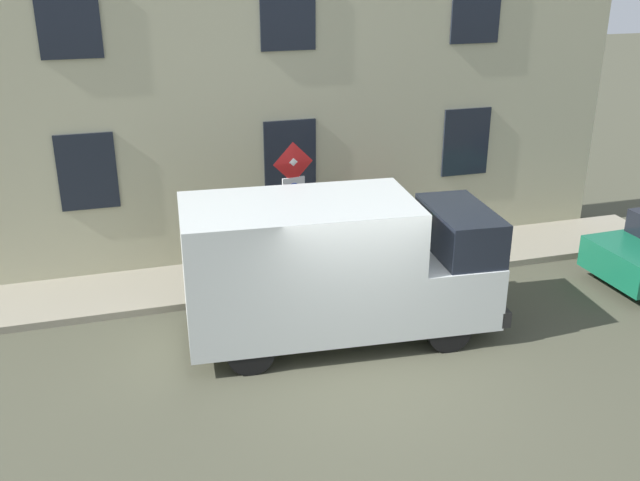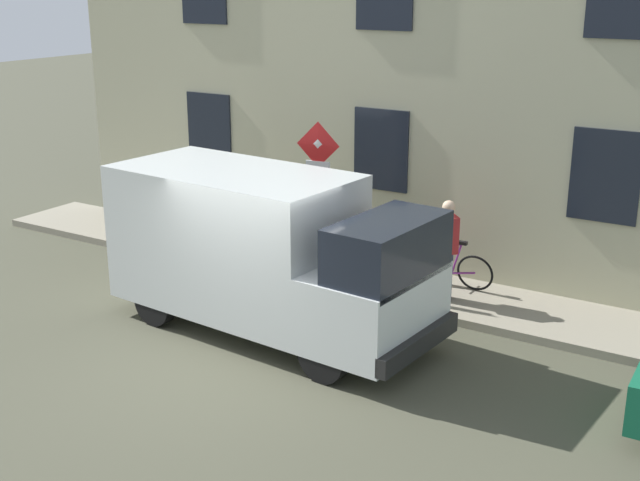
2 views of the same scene
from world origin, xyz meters
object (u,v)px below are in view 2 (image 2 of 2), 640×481
(bicycle_purple, at_px, (446,265))
(pedestrian, at_px, (447,247))
(sign_post_stacked, at_px, (318,188))
(delivery_van, at_px, (265,250))
(bicycle_green, at_px, (400,257))
(litter_bin, at_px, (350,262))
(bicycle_blue, at_px, (356,248))

(bicycle_purple, bearing_deg, pedestrian, 111.64)
(sign_post_stacked, xyz_separation_m, delivery_van, (-1.89, -0.21, -0.55))
(bicycle_green, height_order, litter_bin, litter_bin)
(bicycle_blue, bearing_deg, litter_bin, 109.89)
(litter_bin, bearing_deg, pedestrian, -78.76)
(bicycle_purple, xyz_separation_m, bicycle_blue, (-0.00, 1.82, 0.00))
(pedestrian, height_order, litter_bin, pedestrian)
(bicycle_blue, height_order, pedestrian, pedestrian)
(bicycle_purple, distance_m, litter_bin, 1.69)
(sign_post_stacked, height_order, bicycle_green, sign_post_stacked)
(bicycle_green, bearing_deg, delivery_van, 75.43)
(delivery_van, bearing_deg, litter_bin, 84.56)
(delivery_van, relative_size, pedestrian, 3.18)
(delivery_van, relative_size, bicycle_green, 3.19)
(bicycle_green, relative_size, bicycle_blue, 1.00)
(delivery_van, height_order, bicycle_blue, delivery_van)
(delivery_van, distance_m, bicycle_blue, 3.09)
(bicycle_green, relative_size, pedestrian, 1.00)
(sign_post_stacked, relative_size, bicycle_green, 1.61)
(bicycle_blue, bearing_deg, sign_post_stacked, 78.09)
(litter_bin, bearing_deg, sign_post_stacked, 104.68)
(bicycle_green, xyz_separation_m, bicycle_blue, (-0.00, 0.91, 0.00))
(bicycle_purple, distance_m, pedestrian, 0.87)
(delivery_van, distance_m, litter_bin, 2.20)
(delivery_van, bearing_deg, bicycle_blue, 95.75)
(bicycle_purple, relative_size, bicycle_blue, 1.00)
(bicycle_blue, height_order, litter_bin, litter_bin)
(litter_bin, bearing_deg, bicycle_purple, -56.17)
(delivery_van, xyz_separation_m, bicycle_green, (2.98, -0.85, -0.82))
(bicycle_green, relative_size, litter_bin, 1.90)
(bicycle_green, distance_m, litter_bin, 1.06)
(sign_post_stacked, relative_size, bicycle_blue, 1.61)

